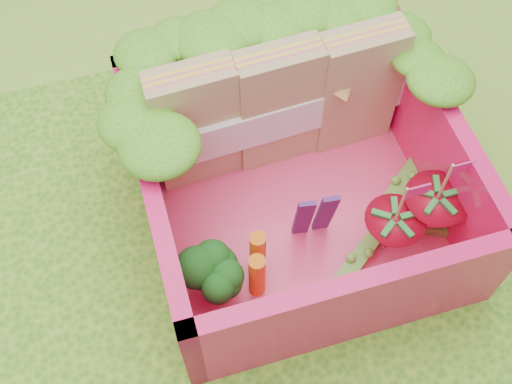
{
  "coord_description": "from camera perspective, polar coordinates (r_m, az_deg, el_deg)",
  "views": [
    {
      "loc": [
        -0.21,
        -1.16,
        2.6
      ],
      "look_at": [
        0.19,
        0.2,
        0.28
      ],
      "focal_mm": 45.0,
      "sensor_mm": 36.0,
      "label": 1
    }
  ],
  "objects": [
    {
      "name": "carrot_sticks",
      "position": [
        2.63,
        0.12,
        -6.43
      ],
      "size": [
        0.1,
        0.17,
        0.27
      ],
      "color": "orange",
      "rests_on": "bento_floor"
    },
    {
      "name": "bento_box",
      "position": [
        2.73,
        3.89,
        1.25
      ],
      "size": [
        1.3,
        1.3,
        0.55
      ],
      "color": "#F2145B",
      "rests_on": "placemat"
    },
    {
      "name": "strawberry_right",
      "position": [
        2.83,
        15.24,
        -1.85
      ],
      "size": [
        0.27,
        0.27,
        0.51
      ],
      "color": "#B50B1E",
      "rests_on": "bento_floor"
    },
    {
      "name": "purple_wedges",
      "position": [
        2.68,
        5.22,
        -2.11
      ],
      "size": [
        0.17,
        0.03,
        0.38
      ],
      "color": "#431959",
      "rests_on": "bento_floor"
    },
    {
      "name": "placemat",
      "position": [
        2.84,
        -2.6,
        -7.09
      ],
      "size": [
        2.6,
        2.6,
        0.03
      ],
      "primitive_type": "cube",
      "color": "#499321",
      "rests_on": "ground"
    },
    {
      "name": "snap_peas",
      "position": [
        2.92,
        12.27,
        -2.54
      ],
      "size": [
        0.64,
        0.56,
        0.05
      ],
      "color": "#53A032",
      "rests_on": "bento_floor"
    },
    {
      "name": "lettuce_ruffle",
      "position": [
        2.74,
        1.18,
        12.83
      ],
      "size": [
        1.43,
        0.76,
        0.11
      ],
      "color": "#328818",
      "rests_on": "bento_box"
    },
    {
      "name": "bento_floor",
      "position": [
        2.95,
        3.61,
        -1.37
      ],
      "size": [
        1.3,
        1.3,
        0.05
      ],
      "primitive_type": "cube",
      "color": "#FF4179",
      "rests_on": "placemat"
    },
    {
      "name": "broccoli",
      "position": [
        2.57,
        -3.46,
        -7.31
      ],
      "size": [
        0.32,
        0.32,
        0.25
      ],
      "color": "#6FAC53",
      "rests_on": "bento_floor"
    },
    {
      "name": "ground",
      "position": [
        2.85,
        -2.59,
        -7.22
      ],
      "size": [
        14.0,
        14.0,
        0.0
      ],
      "primitive_type": "plane",
      "color": "#7FD13B",
      "rests_on": "ground"
    },
    {
      "name": "sandwich_stack",
      "position": [
        2.84,
        2.0,
        7.6
      ],
      "size": [
        1.19,
        0.23,
        0.65
      ],
      "color": "tan",
      "rests_on": "bento_floor"
    },
    {
      "name": "strawberry_left",
      "position": [
        2.76,
        11.83,
        -3.62
      ],
      "size": [
        0.25,
        0.25,
        0.49
      ],
      "color": "#B50B1E",
      "rests_on": "bento_floor"
    }
  ]
}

